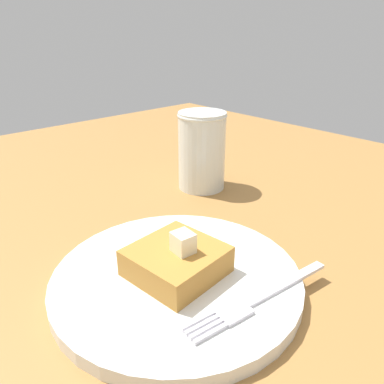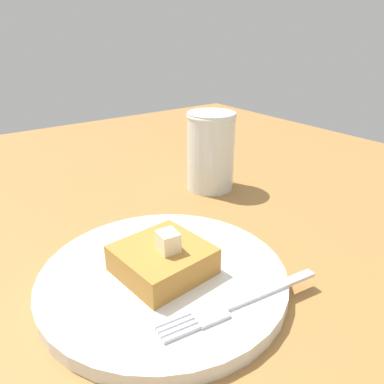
% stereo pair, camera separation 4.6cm
% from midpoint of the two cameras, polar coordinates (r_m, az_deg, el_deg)
% --- Properties ---
extents(table_surface, '(1.22, 1.22, 0.02)m').
position_cam_midpoint_polar(table_surface, '(0.45, -3.73, -8.88)').
color(table_surface, olive).
rests_on(table_surface, ground).
extents(plate, '(0.24, 0.24, 0.01)m').
position_cam_midpoint_polar(plate, '(0.37, -0.82, -12.85)').
color(plate, silver).
rests_on(plate, table_surface).
extents(toast_slice_center, '(0.09, 0.09, 0.03)m').
position_cam_midpoint_polar(toast_slice_center, '(0.36, -0.83, -10.37)').
color(toast_slice_center, '#B0772F').
rests_on(toast_slice_center, plate).
extents(butter_pat_primary, '(0.02, 0.02, 0.02)m').
position_cam_midpoint_polar(butter_pat_primary, '(0.34, 0.17, -7.67)').
color(butter_pat_primary, '#F7EDC8').
rests_on(butter_pat_primary, toast_slice_center).
extents(fork, '(0.16, 0.03, 0.00)m').
position_cam_midpoint_polar(fork, '(0.33, 10.41, -16.62)').
color(fork, silver).
rests_on(fork, plate).
extents(syrup_jar, '(0.07, 0.07, 0.12)m').
position_cam_midpoint_polar(syrup_jar, '(0.57, 5.17, 5.87)').
color(syrup_jar, '#47220A').
rests_on(syrup_jar, table_surface).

